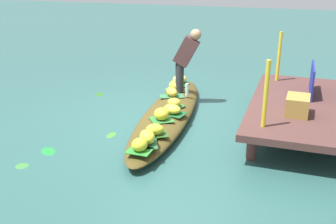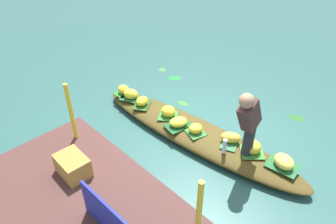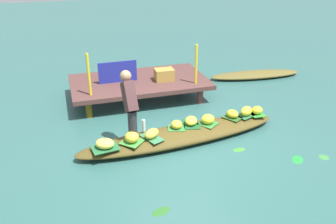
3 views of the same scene
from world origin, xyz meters
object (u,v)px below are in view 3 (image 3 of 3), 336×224
object	(u,v)px
banana_bunch_6	(246,111)
banana_bunch_0	(208,119)
vendor_boat	(181,135)
banana_bunch_8	(257,110)
banana_bunch_4	(132,137)
banana_bunch_1	(232,114)
market_banner	(118,72)
banana_bunch_7	(177,124)
moored_boat	(255,75)
vendor_person	(130,102)
banana_bunch_2	(152,134)
produce_crate	(164,75)
banana_bunch_5	(105,143)
banana_bunch_3	(191,121)
water_bottle	(144,126)

from	to	relation	value
banana_bunch_6	banana_bunch_0	bearing A→B (deg)	-172.78
vendor_boat	banana_bunch_8	world-z (taller)	banana_bunch_8
vendor_boat	banana_bunch_4	size ratio (longest dim) A/B	15.45
banana_bunch_1	market_banner	distance (m)	2.86
banana_bunch_4	banana_bunch_7	world-z (taller)	banana_bunch_4
moored_boat	vendor_person	bearing A→B (deg)	-140.81
banana_bunch_2	market_banner	bearing A→B (deg)	94.16
banana_bunch_4	produce_crate	distance (m)	2.60
vendor_boat	banana_bunch_8	xyz separation A→B (m)	(1.69, 0.18, 0.20)
vendor_boat	banana_bunch_5	distance (m)	1.50
banana_bunch_1	banana_bunch_3	world-z (taller)	banana_bunch_1
banana_bunch_8	banana_bunch_4	bearing A→B (deg)	-172.24
banana_bunch_6	vendor_person	world-z (taller)	vendor_person
banana_bunch_3	banana_bunch_4	size ratio (longest dim) A/B	1.19
banana_bunch_6	water_bottle	world-z (taller)	water_bottle
banana_bunch_0	vendor_boat	bearing A→B (deg)	-172.11
vendor_boat	banana_bunch_1	world-z (taller)	banana_bunch_1
banana_bunch_6	produce_crate	bearing A→B (deg)	122.04
banana_bunch_3	banana_bunch_7	world-z (taller)	banana_bunch_7
banana_bunch_3	banana_bunch_4	bearing A→B (deg)	-164.73
banana_bunch_1	produce_crate	world-z (taller)	produce_crate
banana_bunch_2	banana_bunch_6	xyz separation A→B (m)	(2.07, 0.33, 0.01)
banana_bunch_3	banana_bunch_4	distance (m)	1.28
banana_bunch_1	water_bottle	xyz separation A→B (m)	(-1.84, -0.06, 0.04)
moored_boat	produce_crate	size ratio (longest dim) A/B	5.88
banana_bunch_5	banana_bunch_8	world-z (taller)	banana_bunch_5
vendor_boat	water_bottle	distance (m)	0.74
moored_boat	banana_bunch_1	world-z (taller)	banana_bunch_1
vendor_boat	banana_bunch_7	distance (m)	0.22
moored_boat	produce_crate	world-z (taller)	produce_crate
banana_bunch_4	banana_bunch_5	world-z (taller)	banana_bunch_4
banana_bunch_5	vendor_person	distance (m)	0.83
banana_bunch_3	produce_crate	bearing A→B (deg)	88.98
banana_bunch_4	banana_bunch_7	size ratio (longest dim) A/B	1.13
banana_bunch_0	water_bottle	distance (m)	1.26
banana_bunch_7	banana_bunch_8	world-z (taller)	banana_bunch_8
vendor_boat	banana_bunch_2	xyz separation A→B (m)	(-0.61, -0.14, 0.20)
moored_boat	banana_bunch_8	bearing A→B (deg)	-113.78
produce_crate	water_bottle	bearing A→B (deg)	-116.61
banana_bunch_0	market_banner	distance (m)	2.59
banana_bunch_4	vendor_person	xyz separation A→B (m)	(0.03, 0.21, 0.58)
vendor_boat	banana_bunch_4	xyz separation A→B (m)	(-0.99, -0.19, 0.21)
vendor_boat	banana_bunch_0	bearing A→B (deg)	2.27
banana_bunch_4	vendor_person	bearing A→B (deg)	80.95
banana_bunch_4	banana_bunch_6	size ratio (longest dim) A/B	0.93
vendor_boat	banana_bunch_2	distance (m)	0.66
banana_bunch_3	water_bottle	xyz separation A→B (m)	(-0.94, -0.02, 0.04)
banana_bunch_7	banana_bunch_3	bearing A→B (deg)	12.75
banana_bunch_6	market_banner	distance (m)	3.07
vendor_boat	banana_bunch_5	world-z (taller)	banana_bunch_5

